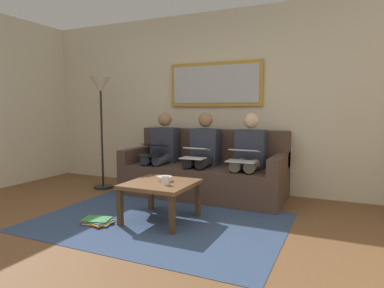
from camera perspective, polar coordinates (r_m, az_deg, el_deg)
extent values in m
cube|color=brown|center=(3.03, -14.22, -18.38)|extent=(6.00, 5.20, 0.10)
cube|color=beige|center=(5.05, 4.27, 7.18)|extent=(6.00, 0.12, 2.60)
cube|color=#33476B|center=(3.66, -5.68, -12.97)|extent=(2.60, 1.80, 0.01)
cube|color=#4C382D|center=(4.64, 1.80, -6.24)|extent=(2.20, 0.90, 0.42)
cube|color=#4C382D|center=(4.89, 3.41, -0.28)|extent=(2.20, 0.20, 0.48)
cube|color=#4C382D|center=(4.30, 14.60, -3.20)|extent=(0.14, 0.90, 0.20)
cube|color=#4C382D|center=(5.07, -8.99, -1.72)|extent=(0.14, 0.90, 0.20)
cube|color=#B7892D|center=(4.98, 3.93, 10.08)|extent=(1.41, 0.04, 0.64)
cube|color=#B2B7BC|center=(4.96, 3.83, 10.10)|extent=(1.31, 0.01, 0.54)
cube|color=brown|center=(3.60, -5.41, -6.77)|extent=(0.68, 0.68, 0.04)
cube|color=#4C331E|center=(3.26, -3.37, -11.93)|extent=(0.05, 0.05, 0.38)
cube|color=#4C331E|center=(3.57, -12.11, -10.46)|extent=(0.05, 0.05, 0.38)
cube|color=#4C331E|center=(3.78, 0.97, -9.40)|extent=(0.05, 0.05, 0.38)
cube|color=#4C331E|center=(4.05, -6.97, -8.40)|extent=(0.05, 0.05, 0.38)
cylinder|color=silver|center=(3.46, -4.51, -6.16)|extent=(0.07, 0.07, 0.09)
cylinder|color=beige|center=(3.64, -4.70, -5.87)|extent=(0.16, 0.16, 0.05)
cube|color=#2D3342|center=(4.46, 9.93, -0.83)|extent=(0.38, 0.22, 0.50)
sphere|color=beige|center=(4.43, 10.02, 3.92)|extent=(0.20, 0.20, 0.20)
cylinder|color=gray|center=(4.26, 10.35, -3.60)|extent=(0.14, 0.42, 0.14)
cylinder|color=gray|center=(4.31, 8.02, -3.46)|extent=(0.14, 0.42, 0.14)
cylinder|color=gray|center=(4.12, 9.55, -7.89)|extent=(0.11, 0.11, 0.42)
cylinder|color=gray|center=(4.17, 7.14, -7.69)|extent=(0.11, 0.11, 0.42)
cube|color=silver|center=(4.07, 8.41, -2.92)|extent=(0.35, 0.22, 0.01)
cube|color=silver|center=(4.18, 8.92, -1.13)|extent=(0.35, 0.22, 0.05)
cube|color=#A5C6EA|center=(4.17, 8.91, -1.09)|extent=(0.32, 0.19, 0.04)
cube|color=#2D3342|center=(4.66, 2.30, -0.46)|extent=(0.38, 0.22, 0.50)
sphere|color=#997051|center=(4.63, 2.32, 4.09)|extent=(0.20, 0.20, 0.20)
cylinder|color=#232328|center=(4.46, 2.34, -3.09)|extent=(0.14, 0.42, 0.14)
cylinder|color=#232328|center=(4.53, 0.22, -2.94)|extent=(0.14, 0.42, 0.14)
cylinder|color=#232328|center=(4.32, 1.26, -7.15)|extent=(0.11, 0.11, 0.42)
cylinder|color=#232328|center=(4.39, -0.91, -6.94)|extent=(0.11, 0.11, 0.42)
cube|color=white|center=(4.29, 0.17, -2.41)|extent=(0.31, 0.21, 0.01)
cube|color=white|center=(4.39, 0.82, -0.81)|extent=(0.31, 0.20, 0.05)
cube|color=#A5C6EA|center=(4.38, 0.80, -0.77)|extent=(0.28, 0.18, 0.04)
cube|color=#2D3342|center=(4.94, -4.59, -0.12)|extent=(0.38, 0.22, 0.50)
sphere|color=#997051|center=(4.91, -4.63, 4.18)|extent=(0.20, 0.20, 0.20)
cylinder|color=#384256|center=(4.73, -4.86, -2.58)|extent=(0.14, 0.42, 0.14)
cylinder|color=#384256|center=(4.82, -6.73, -2.44)|extent=(0.14, 0.42, 0.14)
cylinder|color=#384256|center=(4.60, -6.12, -6.37)|extent=(0.11, 0.11, 0.42)
cylinder|color=#384256|center=(4.70, -8.02, -6.15)|extent=(0.11, 0.11, 0.42)
cube|color=black|center=(4.59, -7.14, -1.91)|extent=(0.30, 0.24, 0.01)
cube|color=black|center=(4.69, -6.26, -0.20)|extent=(0.30, 0.24, 0.05)
cube|color=#A5C6EA|center=(4.69, -6.28, -0.16)|extent=(0.27, 0.21, 0.04)
cube|color=red|center=(3.72, -15.98, -12.75)|extent=(0.31, 0.25, 0.01)
cube|color=white|center=(3.71, -15.56, -12.66)|extent=(0.31, 0.25, 0.01)
cube|color=yellow|center=(3.70, -15.67, -12.53)|extent=(0.32, 0.27, 0.01)
cube|color=#33569E|center=(3.71, -15.67, -12.30)|extent=(0.32, 0.26, 0.01)
cube|color=#3D8C4C|center=(3.71, -15.89, -12.15)|extent=(0.32, 0.26, 0.01)
cylinder|color=black|center=(5.31, -14.83, -7.05)|extent=(0.28, 0.28, 0.03)
cylinder|color=black|center=(5.20, -15.04, 0.88)|extent=(0.03, 0.03, 1.50)
cone|color=beige|center=(5.19, -15.28, 9.72)|extent=(0.32, 0.32, 0.22)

